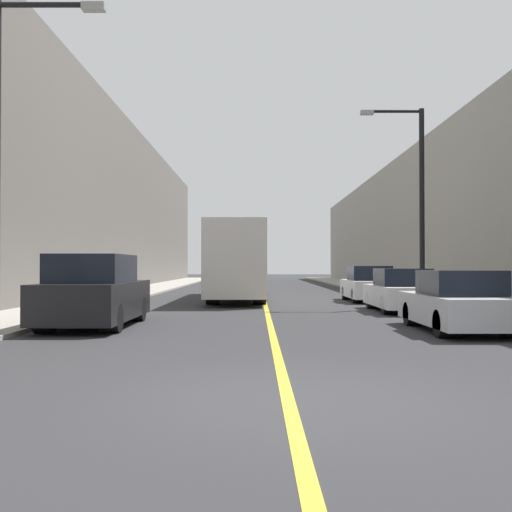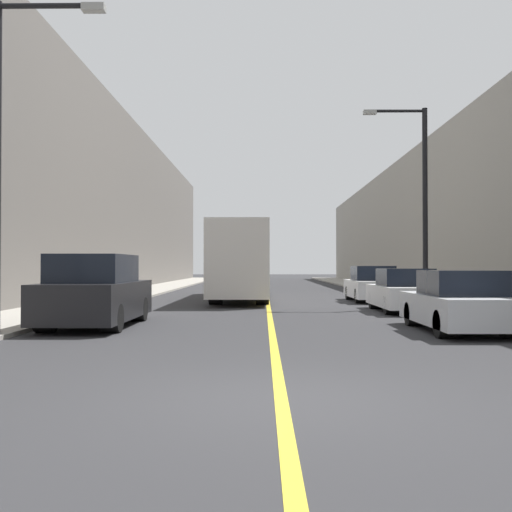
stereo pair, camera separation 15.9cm
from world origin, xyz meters
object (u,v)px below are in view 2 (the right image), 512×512
car_right_mid (404,292)px  street_lamp_left (6,143)px  car_right_near (459,304)px  bus (242,261)px  car_right_far (372,286)px  street_lamp_right (420,192)px  parked_suv_left (96,293)px

car_right_mid → street_lamp_left: 13.36m
car_right_near → car_right_mid: car_right_mid is taller
bus → car_right_far: bus is taller
street_lamp_left → street_lamp_right: 15.40m
parked_suv_left → car_right_near: 9.06m
car_right_far → street_lamp_right: 5.07m
car_right_far → bus: bearing=163.2°
car_right_near → street_lamp_right: (1.36, 8.71, 3.73)m
bus → parked_suv_left: (-3.36, -12.59, -0.94)m
parked_suv_left → street_lamp_right: bearing=36.3°
bus → parked_suv_left: size_ratio=2.57×
bus → car_right_mid: (5.78, -7.50, -1.14)m
car_right_mid → street_lamp_left: (-10.42, -7.56, 3.58)m
bus → car_right_mid: 9.53m
bus → car_right_far: (5.75, -1.73, -1.10)m
parked_suv_left → car_right_mid: bearing=29.1°
street_lamp_right → parked_suv_left: bearing=-143.7°
bus → parked_suv_left: bearing=-105.0°
car_right_far → street_lamp_right: bearing=-68.9°
car_right_near → street_lamp_left: size_ratio=0.60×
bus → street_lamp_right: bearing=-35.4°
car_right_mid → parked_suv_left: bearing=-150.9°
parked_suv_left → car_right_far: parked_suv_left is taller
street_lamp_left → bus: bearing=72.9°
car_right_near → street_lamp_left: street_lamp_left is taller
parked_suv_left → street_lamp_right: size_ratio=0.63×
bus → parked_suv_left: 13.07m
bus → car_right_near: size_ratio=2.84×
car_right_far → parked_suv_left: bearing=-130.0°
car_right_near → car_right_mid: size_ratio=1.01×
car_right_near → street_lamp_right: 9.57m
car_right_mid → car_right_far: bearing=90.3°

